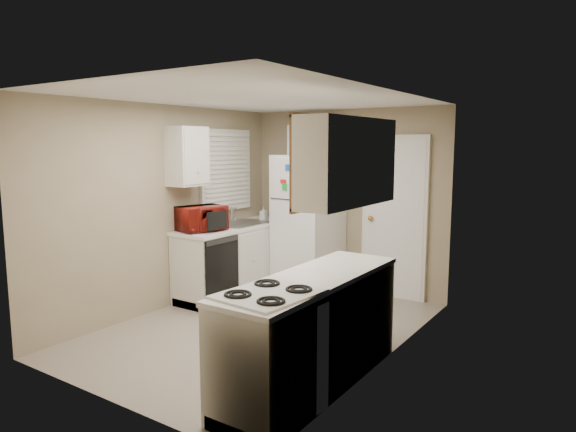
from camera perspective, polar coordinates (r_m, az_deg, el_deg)
The scene contains 19 objects.
floor at distance 5.59m, azimuth -2.92°, elevation -12.35°, with size 3.80×3.80×0.00m, color #ACA091.
ceiling at distance 5.27m, azimuth -3.10°, elevation 12.96°, with size 3.80×3.80×0.00m, color white.
wall_left at distance 6.23m, azimuth -13.38°, elevation 0.91°, with size 3.80×3.80×0.00m, color tan.
wall_right at distance 4.61m, azimuth 11.09°, elevation -1.42°, with size 3.80×3.80×0.00m, color tan.
wall_back at distance 6.90m, azimuth 6.47°, elevation 1.74°, with size 2.80×2.80×0.00m, color tan.
wall_front at distance 3.96m, azimuth -19.70°, elevation -3.25°, with size 2.80×2.80×0.00m, color tan.
left_counter at distance 6.80m, azimuth -5.87°, elevation -4.76°, with size 0.60×1.80×0.90m, color silver.
dishwasher at distance 6.16m, azimuth -7.35°, elevation -5.73°, with size 0.03×0.58×0.72m, color black.
sink at distance 6.84m, azimuth -5.11°, elevation -1.18°, with size 0.54×0.74×0.16m, color gray.
microwave at distance 6.30m, azimuth -9.59°, elevation -0.28°, with size 0.30×0.54×0.36m, color maroon.
soap_bottle at distance 7.17m, azimuth -2.73°, elevation 0.40°, with size 0.08×0.08×0.19m, color white.
window_blinds at distance 6.92m, azimuth -6.87°, elevation 5.07°, with size 0.10×0.98×1.08m, color silver.
upper_cabinet_left at distance 6.23m, azimuth -11.12°, elevation 6.52°, with size 0.30×0.45×0.70m, color silver.
refrigerator at distance 6.84m, azimuth 2.26°, elevation -0.78°, with size 0.74×0.72×1.81m, color white.
cabinet_over_fridge at distance 6.93m, azimuth 3.03°, elevation 8.43°, with size 0.70×0.30×0.40m, color silver.
interior_door at distance 6.60m, azimuth 11.70°, elevation -0.23°, with size 0.86×0.06×2.08m, color white.
right_counter at distance 4.24m, azimuth 2.67°, elevation -12.63°, with size 0.60×2.00×0.90m, color silver.
stove at distance 3.79m, azimuth -2.10°, elevation -15.77°, with size 0.55×0.68×0.83m, color white.
upper_cabinet_right at distance 4.16m, azimuth 6.72°, elevation 5.99°, with size 0.30×1.20×0.70m, color silver.
Camera 1 is at (3.14, -4.20, 1.93)m, focal length 32.00 mm.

